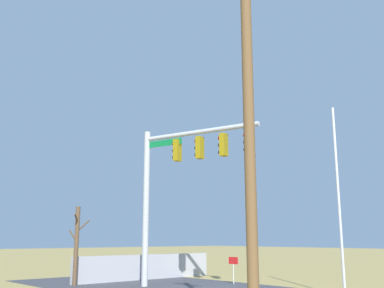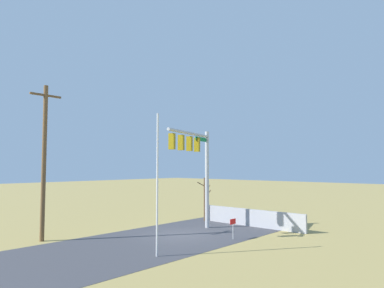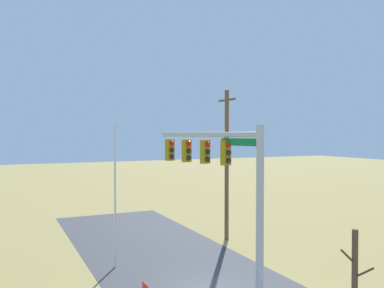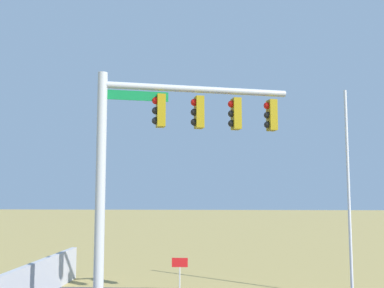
{
  "view_description": "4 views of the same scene",
  "coord_description": "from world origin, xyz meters",
  "px_view_note": "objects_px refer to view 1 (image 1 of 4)",
  "views": [
    {
      "loc": [
        -13.42,
        12.61,
        2.07
      ],
      "look_at": [
        0.41,
        0.14,
        5.99
      ],
      "focal_mm": 42.01,
      "sensor_mm": 36.0,
      "label": 1
    },
    {
      "loc": [
        -16.18,
        -15.6,
        4.4
      ],
      "look_at": [
        0.76,
        -0.25,
        5.89
      ],
      "focal_mm": 32.34,
      "sensor_mm": 36.0,
      "label": 2
    },
    {
      "loc": [
        15.22,
        -7.87,
        6.63
      ],
      "look_at": [
        0.96,
        -1.17,
        6.23
      ],
      "focal_mm": 38.29,
      "sensor_mm": 36.0,
      "label": 3
    },
    {
      "loc": [
        -0.11,
        13.04,
        3.51
      ],
      "look_at": [
        0.64,
        -0.32,
        4.94
      ],
      "focal_mm": 42.4,
      "sensor_mm": 36.0,
      "label": 4
    }
  ],
  "objects_px": {
    "utility_pole": "(249,118)",
    "open_sign": "(233,264)",
    "bare_tree": "(76,244)",
    "signal_mast": "(179,171)",
    "flagpole": "(339,198)"
  },
  "relations": [
    {
      "from": "flagpole",
      "to": "bare_tree",
      "type": "xyz_separation_m",
      "value": [
        10.06,
        5.37,
        -1.72
      ]
    },
    {
      "from": "signal_mast",
      "to": "bare_tree",
      "type": "distance_m",
      "value": 5.75
    },
    {
      "from": "signal_mast",
      "to": "utility_pole",
      "type": "relative_size",
      "value": 0.75
    },
    {
      "from": "bare_tree",
      "to": "open_sign",
      "type": "xyz_separation_m",
      "value": [
        -4.25,
        -5.79,
        -0.9
      ]
    },
    {
      "from": "utility_pole",
      "to": "open_sign",
      "type": "xyz_separation_m",
      "value": [
        8.03,
        -8.04,
        -3.92
      ]
    },
    {
      "from": "utility_pole",
      "to": "bare_tree",
      "type": "distance_m",
      "value": 12.84
    },
    {
      "from": "utility_pole",
      "to": "open_sign",
      "type": "distance_m",
      "value": 12.02
    },
    {
      "from": "signal_mast",
      "to": "flagpole",
      "type": "height_order",
      "value": "flagpole"
    },
    {
      "from": "signal_mast",
      "to": "flagpole",
      "type": "distance_m",
      "value": 6.79
    },
    {
      "from": "utility_pole",
      "to": "bare_tree",
      "type": "bearing_deg",
      "value": -10.41
    },
    {
      "from": "bare_tree",
      "to": "signal_mast",
      "type": "bearing_deg",
      "value": -146.73
    },
    {
      "from": "signal_mast",
      "to": "flagpole",
      "type": "xyz_separation_m",
      "value": [
        -6.04,
        -2.74,
        -1.43
      ]
    },
    {
      "from": "utility_pole",
      "to": "bare_tree",
      "type": "xyz_separation_m",
      "value": [
        12.28,
        -2.26,
        -3.01
      ]
    },
    {
      "from": "flagpole",
      "to": "utility_pole",
      "type": "bearing_deg",
      "value": 106.26
    },
    {
      "from": "flagpole",
      "to": "bare_tree",
      "type": "relative_size",
      "value": 2.02
    }
  ]
}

